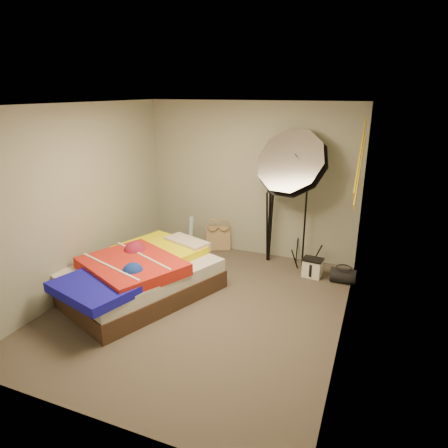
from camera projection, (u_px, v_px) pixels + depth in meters
The scene contains 15 objects.
floor at pixel (200, 307), 5.13m from camera, with size 4.00×4.00×0.00m, color brown.
ceiling at pixel (195, 104), 4.33m from camera, with size 4.00×4.00×0.00m, color silver.
wall_back at pixel (250, 180), 6.49m from camera, with size 3.50×3.50×0.00m, color gray.
wall_front at pixel (82, 288), 2.97m from camera, with size 3.50×3.50×0.00m, color gray.
wall_left at pixel (80, 200), 5.35m from camera, with size 4.00×4.00×0.00m, color gray.
wall_right at pixel (351, 233), 4.12m from camera, with size 4.00×4.00×0.00m, color gray.
tote_bag at pixel (218, 238), 6.92m from camera, with size 0.42×0.13×0.42m, color tan.
wrapping_roll at pixel (191, 235), 6.74m from camera, with size 0.07×0.07×0.64m, color #5A9FBD.
camera_case at pixel (312, 268), 5.92m from camera, with size 0.27×0.19×0.27m, color white.
duffel_bag at pixel (343, 276), 5.75m from camera, with size 0.22×0.22×0.35m, color black.
wall_stripe_upper at pixel (360, 156), 4.43m from camera, with size 0.02×1.10×0.10m, color gold.
wall_stripe_lower at pixel (360, 170), 4.71m from camera, with size 0.02×1.10×0.10m, color gold.
bed at pixel (140, 276), 5.34m from camera, with size 2.00×2.42×0.57m.
photo_umbrella at pixel (293, 165), 5.81m from camera, with size 1.41×1.11×2.25m.
camera_tripod at pixel (270, 218), 6.32m from camera, with size 0.09×0.09×1.26m.
Camera 1 is at (1.97, -4.08, 2.65)m, focal length 32.00 mm.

